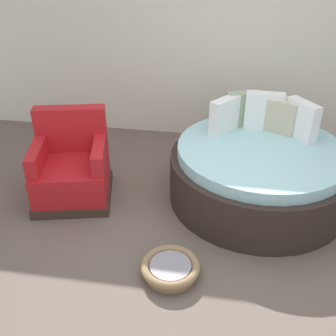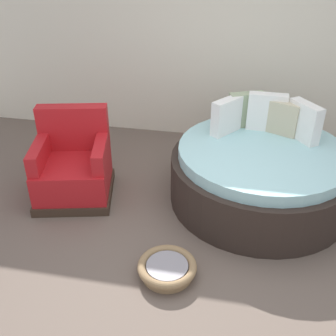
{
  "view_description": "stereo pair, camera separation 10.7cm",
  "coord_description": "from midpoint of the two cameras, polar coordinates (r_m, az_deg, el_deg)",
  "views": [
    {
      "loc": [
        0.16,
        -2.83,
        2.56
      ],
      "look_at": [
        -0.38,
        0.48,
        0.55
      ],
      "focal_mm": 42.65,
      "sensor_mm": 36.0,
      "label": 1
    },
    {
      "loc": [
        0.27,
        -2.81,
        2.56
      ],
      "look_at": [
        -0.38,
        0.48,
        0.55
      ],
      "focal_mm": 42.65,
      "sensor_mm": 36.0,
      "label": 2
    }
  ],
  "objects": [
    {
      "name": "ground_plane",
      "position": [
        3.82,
        3.68,
        -11.4
      ],
      "size": [
        8.0,
        8.0,
        0.02
      ],
      "primitive_type": "cube",
      "color": "#66564C"
    },
    {
      "name": "back_wall",
      "position": [
        5.42,
        7.09,
        18.12
      ],
      "size": [
        8.0,
        0.12,
        2.75
      ],
      "primitive_type": "cube",
      "color": "silver",
      "rests_on": "ground_plane"
    },
    {
      "name": "round_daybed",
      "position": [
        4.37,
        12.11,
        -0.45
      ],
      "size": [
        1.89,
        1.89,
        1.05
      ],
      "color": "#2D231E",
      "rests_on": "ground_plane"
    },
    {
      "name": "red_armchair",
      "position": [
        4.45,
        -14.22,
        -0.14
      ],
      "size": [
        0.96,
        0.96,
        0.94
      ],
      "color": "#38281E",
      "rests_on": "ground_plane"
    },
    {
      "name": "pet_basket",
      "position": [
        3.51,
        -0.55,
        -14.14
      ],
      "size": [
        0.51,
        0.51,
        0.13
      ],
      "color": "#8E704C",
      "rests_on": "ground_plane"
    }
  ]
}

